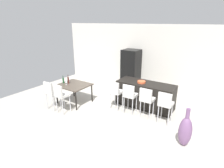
{
  "coord_description": "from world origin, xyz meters",
  "views": [
    {
      "loc": [
        2.62,
        -4.58,
        3.03
      ],
      "look_at": [
        -0.84,
        0.59,
        0.85
      ],
      "focal_mm": 29.1,
      "sensor_mm": 36.0,
      "label": 1
    }
  ],
  "objects_px": {
    "dining_chair_far": "(61,94)",
    "wine_bottle_far": "(68,80)",
    "kitchen_island": "(145,95)",
    "bar_chair_right": "(147,98)",
    "bar_chair_far": "(165,103)",
    "dining_table": "(74,86)",
    "wine_bottle_inner": "(63,80)",
    "bar_chair_left": "(116,91)",
    "fruit_bowl": "(141,82)",
    "bar_chair_middle": "(130,94)",
    "wine_glass_left": "(66,81)",
    "dining_chair_near": "(51,91)",
    "refrigerator": "(131,70)",
    "floor_vase": "(185,131)"
  },
  "relations": [
    {
      "from": "bar_chair_far",
      "to": "dining_table",
      "type": "distance_m",
      "value": 3.42
    },
    {
      "from": "dining_table",
      "to": "fruit_bowl",
      "type": "xyz_separation_m",
      "value": [
        2.27,
        1.11,
        0.29
      ]
    },
    {
      "from": "bar_chair_left",
      "to": "dining_chair_far",
      "type": "height_order",
      "value": "same"
    },
    {
      "from": "bar_chair_far",
      "to": "refrigerator",
      "type": "relative_size",
      "value": 0.57
    },
    {
      "from": "bar_chair_far",
      "to": "bar_chair_left",
      "type": "bearing_deg",
      "value": 180.0
    },
    {
      "from": "bar_chair_left",
      "to": "floor_vase",
      "type": "height_order",
      "value": "bar_chair_left"
    },
    {
      "from": "floor_vase",
      "to": "wine_glass_left",
      "type": "bearing_deg",
      "value": 177.99
    },
    {
      "from": "wine_bottle_far",
      "to": "bar_chair_right",
      "type": "bearing_deg",
      "value": 8.16
    },
    {
      "from": "bar_chair_right",
      "to": "wine_bottle_inner",
      "type": "relative_size",
      "value": 3.57
    },
    {
      "from": "kitchen_island",
      "to": "bar_chair_far",
      "type": "relative_size",
      "value": 1.97
    },
    {
      "from": "bar_chair_far",
      "to": "wine_glass_left",
      "type": "bearing_deg",
      "value": -170.91
    },
    {
      "from": "dining_chair_far",
      "to": "bar_chair_middle",
      "type": "bearing_deg",
      "value": 33.45
    },
    {
      "from": "wine_bottle_far",
      "to": "floor_vase",
      "type": "bearing_deg",
      "value": -3.82
    },
    {
      "from": "bar_chair_far",
      "to": "wine_glass_left",
      "type": "distance_m",
      "value": 3.67
    },
    {
      "from": "dining_chair_far",
      "to": "wine_glass_left",
      "type": "relative_size",
      "value": 6.03
    },
    {
      "from": "bar_chair_left",
      "to": "fruit_bowl",
      "type": "distance_m",
      "value": 0.99
    },
    {
      "from": "bar_chair_left",
      "to": "dining_chair_far",
      "type": "xyz_separation_m",
      "value": [
        -1.36,
        -1.28,
        0.0
      ]
    },
    {
      "from": "bar_chair_right",
      "to": "dining_chair_near",
      "type": "height_order",
      "value": "same"
    },
    {
      "from": "kitchen_island",
      "to": "wine_glass_left",
      "type": "height_order",
      "value": "kitchen_island"
    },
    {
      "from": "bar_chair_right",
      "to": "dining_chair_near",
      "type": "bearing_deg",
      "value": -157.25
    },
    {
      "from": "dining_chair_near",
      "to": "wine_bottle_inner",
      "type": "height_order",
      "value": "dining_chair_near"
    },
    {
      "from": "dining_chair_far",
      "to": "kitchen_island",
      "type": "bearing_deg",
      "value": 43.51
    },
    {
      "from": "kitchen_island",
      "to": "wine_bottle_far",
      "type": "bearing_deg",
      "value": -155.64
    },
    {
      "from": "dining_table",
      "to": "wine_glass_left",
      "type": "distance_m",
      "value": 0.34
    },
    {
      "from": "kitchen_island",
      "to": "bar_chair_right",
      "type": "relative_size",
      "value": 1.97
    },
    {
      "from": "bar_chair_right",
      "to": "dining_chair_far",
      "type": "bearing_deg",
      "value": -153.36
    },
    {
      "from": "wine_glass_left",
      "to": "floor_vase",
      "type": "height_order",
      "value": "floor_vase"
    },
    {
      "from": "dining_chair_near",
      "to": "fruit_bowl",
      "type": "height_order",
      "value": "dining_chair_near"
    },
    {
      "from": "bar_chair_right",
      "to": "bar_chair_far",
      "type": "distance_m",
      "value": 0.6
    },
    {
      "from": "refrigerator",
      "to": "dining_table",
      "type": "bearing_deg",
      "value": -114.09
    },
    {
      "from": "bar_chair_left",
      "to": "wine_bottle_far",
      "type": "bearing_deg",
      "value": -166.85
    },
    {
      "from": "dining_chair_far",
      "to": "refrigerator",
      "type": "relative_size",
      "value": 0.57
    },
    {
      "from": "dining_chair_near",
      "to": "bar_chair_left",
      "type": "bearing_deg",
      "value": 34.4
    },
    {
      "from": "wine_bottle_far",
      "to": "wine_glass_left",
      "type": "distance_m",
      "value": 0.15
    },
    {
      "from": "bar_chair_middle",
      "to": "wine_glass_left",
      "type": "xyz_separation_m",
      "value": [
        -2.41,
        -0.58,
        0.17
      ]
    },
    {
      "from": "wine_bottle_far",
      "to": "wine_glass_left",
      "type": "height_order",
      "value": "wine_bottle_far"
    },
    {
      "from": "bar_chair_right",
      "to": "wine_bottle_inner",
      "type": "xyz_separation_m",
      "value": [
        -3.26,
        -0.51,
        0.15
      ]
    },
    {
      "from": "kitchen_island",
      "to": "dining_chair_far",
      "type": "relative_size",
      "value": 1.97
    },
    {
      "from": "kitchen_island",
      "to": "dining_chair_far",
      "type": "bearing_deg",
      "value": -136.49
    },
    {
      "from": "bar_chair_middle",
      "to": "refrigerator",
      "type": "bearing_deg",
      "value": 117.54
    },
    {
      "from": "bar_chair_right",
      "to": "fruit_bowl",
      "type": "bearing_deg",
      "value": 127.08
    },
    {
      "from": "bar_chair_right",
      "to": "dining_chair_near",
      "type": "distance_m",
      "value": 3.3
    },
    {
      "from": "wine_glass_left",
      "to": "refrigerator",
      "type": "bearing_deg",
      "value": 63.12
    },
    {
      "from": "dining_chair_far",
      "to": "wine_bottle_far",
      "type": "distance_m",
      "value": 1.0
    },
    {
      "from": "dining_table",
      "to": "floor_vase",
      "type": "bearing_deg",
      "value": -4.36
    },
    {
      "from": "dining_chair_far",
      "to": "refrigerator",
      "type": "bearing_deg",
      "value": 75.58
    },
    {
      "from": "kitchen_island",
      "to": "fruit_bowl",
      "type": "relative_size",
      "value": 7.2
    },
    {
      "from": "wine_bottle_inner",
      "to": "dining_chair_far",
      "type": "bearing_deg",
      "value": -46.97
    },
    {
      "from": "wine_bottle_inner",
      "to": "wine_bottle_far",
      "type": "distance_m",
      "value": 0.22
    },
    {
      "from": "dining_table",
      "to": "dining_chair_far",
      "type": "height_order",
      "value": "dining_chair_far"
    }
  ]
}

